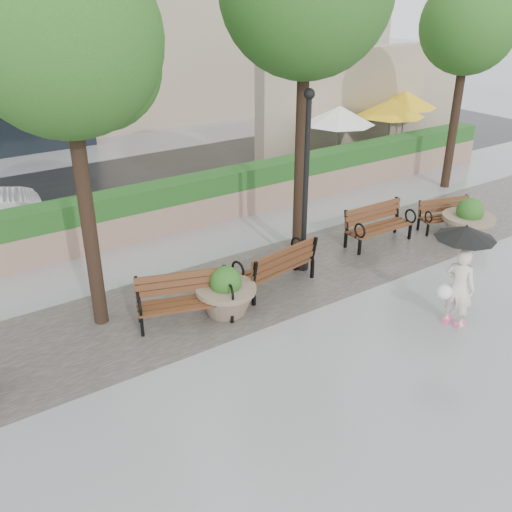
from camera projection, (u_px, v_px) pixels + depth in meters
ground at (362, 341)px, 10.84m from camera, size 100.00×100.00×0.00m
cobble_strip at (270, 280)px, 13.07m from camera, size 28.00×3.20×0.01m
hedge_wall at (187, 203)px, 15.77m from camera, size 24.00×0.80×1.35m
cafe_wall at (365, 101)px, 22.25m from camera, size 10.00×0.60×4.00m
cafe_hedge at (393, 154)px, 21.02m from camera, size 8.00×0.50×0.90m
asphalt_street at (132, 187)px, 19.04m from camera, size 40.00×7.00×0.00m
bench_1 at (185, 310)px, 11.32m from camera, size 1.99×1.29×1.00m
bench_2 at (276, 275)px, 12.64m from camera, size 2.02×1.05×1.03m
bench_3 at (378, 233)px, 14.79m from camera, size 1.90×0.78×1.01m
bench_4 at (446, 221)px, 15.64m from camera, size 1.67×1.02×0.84m
planter_left at (226, 295)px, 11.61m from camera, size 1.25×1.25×1.05m
planter_right at (468, 223)px, 15.01m from camera, size 1.35×1.35×1.13m
lamppost at (305, 195)px, 12.79m from camera, size 0.28×0.28×4.20m
tree_0 at (72, 47)px, 9.36m from camera, size 3.37×3.26×6.99m
tree_2 at (469, 30)px, 17.12m from camera, size 3.05×2.88×6.46m
patio_umb_white at (340, 115)px, 19.85m from camera, size 2.50×2.50×2.30m
patio_umb_yellow_a at (391, 108)px, 21.07m from camera, size 2.50×2.50×2.30m
patio_umb_yellow_b at (405, 99)px, 22.57m from camera, size 2.50×2.50×2.30m
pedestrian at (461, 266)px, 10.86m from camera, size 1.14×1.14×2.09m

